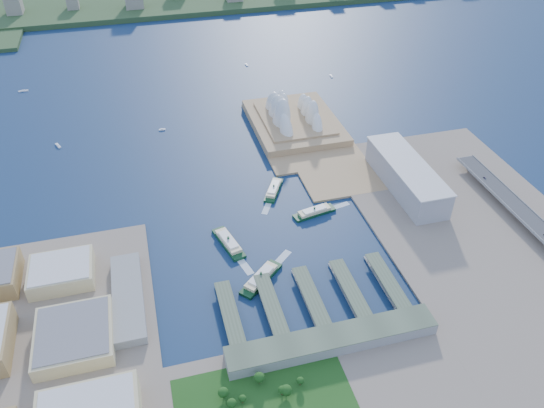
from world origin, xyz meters
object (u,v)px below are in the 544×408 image
object	(u,v)px
toaster_building	(406,176)
car_c	(484,178)
ferry_a	(228,241)
ferry_b	(274,188)
ferry_c	(261,276)
opera_house	(295,108)
ferry_d	(314,211)

from	to	relation	value
toaster_building	car_c	xyz separation A→B (m)	(101.00, -23.48, -4.93)
ferry_a	car_c	xyz separation A→B (m)	(345.80, 25.37, 9.88)
ferry_a	ferry_b	xyz separation A→B (m)	(77.71, 88.11, -0.56)
car_c	ferry_b	bearing A→B (deg)	-13.17
ferry_a	ferry_c	world-z (taller)	ferry_a
toaster_building	ferry_a	bearing A→B (deg)	-168.72
opera_house	ferry_d	size ratio (longest dim) A/B	3.30
ferry_b	ferry_a	bearing A→B (deg)	-102.60
opera_house	ferry_a	bearing A→B (deg)	-121.89
opera_house	ferry_d	bearing A→B (deg)	-100.65
ferry_d	car_c	xyz separation A→B (m)	(232.39, -3.39, 10.41)
ferry_c	opera_house	bearing A→B (deg)	-64.44
opera_house	car_c	bearing A→B (deg)	-49.48
toaster_building	ferry_a	distance (m)	250.07
ferry_d	opera_house	bearing A→B (deg)	-22.10
ferry_b	car_c	distance (m)	275.54
toaster_building	ferry_c	xyz separation A→B (m)	(-222.69, -114.00, -14.82)
ferry_a	ferry_c	bearing A→B (deg)	-85.75
toaster_building	car_c	distance (m)	103.81
toaster_building	car_c	size ratio (longest dim) A/B	31.25
ferry_a	ferry_c	distance (m)	68.80
ferry_b	toaster_building	bearing A→B (deg)	15.59
ferry_b	ferry_c	world-z (taller)	ferry_c
toaster_building	ferry_d	size ratio (longest dim) A/B	2.84
ferry_b	ferry_d	bearing A→B (deg)	-30.16
ferry_b	ferry_d	distance (m)	69.27
toaster_building	ferry_a	xyz separation A→B (m)	(-244.80, -48.85, -14.81)
opera_house	car_c	distance (m)	294.44
opera_house	car_c	xyz separation A→B (m)	(191.00, -223.48, -16.43)
ferry_a	ferry_b	size ratio (longest dim) A/B	1.11
opera_house	ferry_a	size ratio (longest dim) A/B	2.99
ferry_b	opera_house	bearing A→B (deg)	93.19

